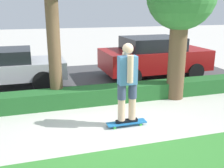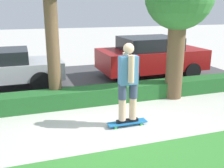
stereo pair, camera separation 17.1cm
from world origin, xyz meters
The scene contains 7 objects.
ground_plane centered at (0.00, 0.00, 0.00)m, with size 60.00×60.00×0.00m, color beige.
street_asphalt centered at (0.00, 4.20, 0.00)m, with size 12.57×5.00×0.01m.
hedge_row centered at (0.00, 1.60, 0.23)m, with size 12.57×0.60×0.46m.
skateboard centered at (0.26, -0.07, 0.07)m, with size 0.93×0.24×0.09m.
skater_person centered at (0.26, -0.07, 1.06)m, with size 0.52×0.47×1.82m.
tree_mid centered at (2.30, 1.38, 2.83)m, with size 1.92×1.92×3.93m.
parked_car_middle centered at (2.76, 3.88, 0.81)m, with size 4.10×2.11×1.55m.
Camera 2 is at (-1.79, -5.24, 2.63)m, focal length 42.00 mm.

